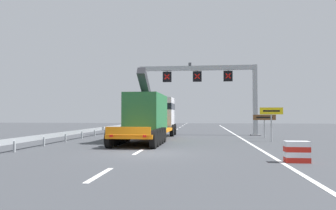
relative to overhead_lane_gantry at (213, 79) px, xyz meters
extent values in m
plane|color=#424449|center=(-4.01, -14.68, -5.56)|extent=(112.00, 112.00, 0.00)
cube|color=silver|center=(-4.57, -20.68, -5.55)|extent=(0.20, 2.60, 0.01)
cube|color=silver|center=(-4.57, -14.22, -5.55)|extent=(0.20, 2.60, 0.01)
cube|color=silver|center=(-4.57, -7.76, -5.55)|extent=(0.20, 2.60, 0.01)
cube|color=silver|center=(-4.57, -1.30, -5.55)|extent=(0.20, 2.60, 0.01)
cube|color=silver|center=(-4.57, 5.17, -5.55)|extent=(0.20, 2.60, 0.01)
cube|color=silver|center=(-4.57, 11.63, -5.55)|extent=(0.20, 2.60, 0.01)
cube|color=silver|center=(-4.57, 18.09, -5.55)|extent=(0.20, 2.60, 0.01)
cube|color=silver|center=(-4.57, 24.56, -5.55)|extent=(0.20, 2.60, 0.01)
cube|color=silver|center=(-4.57, 31.02, -5.55)|extent=(0.20, 2.60, 0.01)
cube|color=silver|center=(-4.57, 37.48, -5.55)|extent=(0.20, 2.60, 0.01)
cube|color=silver|center=(-4.57, 43.94, -5.55)|extent=(0.20, 2.60, 0.01)
cube|color=silver|center=(2.19, -2.68, -5.55)|extent=(0.20, 63.00, 0.01)
cube|color=#9EA0A5|center=(4.02, 0.00, -2.11)|extent=(0.40, 0.40, 6.90)
cube|color=slate|center=(4.02, 0.00, -5.52)|extent=(0.90, 0.90, 0.08)
cube|color=#9EA0A5|center=(-1.59, 0.00, 1.10)|extent=(11.61, 0.44, 0.44)
cube|color=#4C4C51|center=(-2.31, 0.00, 1.50)|extent=(0.28, 0.40, 0.28)
cube|color=black|center=(1.43, 0.00, 0.26)|extent=(0.87, 0.24, 1.04)
cube|color=#9EA0A5|center=(1.43, 0.00, 0.83)|extent=(0.08, 0.08, 0.16)
cube|color=red|center=(1.43, -0.13, 0.26)|extent=(0.54, 0.02, 0.54)
cube|color=red|center=(1.43, -0.13, 0.26)|extent=(0.54, 0.02, 0.54)
cube|color=black|center=(-1.59, 0.00, 0.26)|extent=(0.87, 0.24, 1.04)
cube|color=#9EA0A5|center=(-1.59, 0.00, 0.83)|extent=(0.08, 0.08, 0.16)
cube|color=red|center=(-1.59, -0.13, 0.26)|extent=(0.54, 0.02, 0.54)
cube|color=red|center=(-1.59, -0.13, 0.26)|extent=(0.54, 0.02, 0.54)
cube|color=black|center=(-4.61, 0.00, 0.26)|extent=(0.87, 0.24, 1.04)
cube|color=#9EA0A5|center=(-4.61, 0.00, 0.83)|extent=(0.08, 0.08, 0.16)
cube|color=red|center=(-4.61, -0.13, 0.26)|extent=(0.54, 0.02, 0.54)
cube|color=red|center=(-4.61, -0.13, 0.26)|extent=(0.54, 0.02, 0.54)
cube|color=orange|center=(-5.29, -8.13, -4.83)|extent=(2.95, 10.44, 0.24)
cube|color=orange|center=(-5.37, -13.41, -4.46)|extent=(2.66, 0.12, 0.44)
cylinder|color=black|center=(-6.70, -12.61, -5.01)|extent=(0.34, 1.10, 1.10)
cylinder|color=black|center=(-4.00, -12.65, -5.01)|extent=(0.34, 1.10, 1.10)
cylinder|color=black|center=(-6.69, -11.56, -5.01)|extent=(0.34, 1.10, 1.10)
cylinder|color=black|center=(-3.99, -11.60, -5.01)|extent=(0.34, 1.10, 1.10)
cylinder|color=black|center=(-6.67, -10.51, -5.01)|extent=(0.34, 1.10, 1.10)
cylinder|color=black|center=(-3.97, -10.55, -5.01)|extent=(0.34, 1.10, 1.10)
cylinder|color=black|center=(-6.66, -9.46, -5.01)|extent=(0.34, 1.10, 1.10)
cylinder|color=black|center=(-3.96, -9.50, -5.01)|extent=(0.34, 1.10, 1.10)
cylinder|color=black|center=(-6.64, -8.41, -5.01)|extent=(0.34, 1.10, 1.10)
cylinder|color=black|center=(-3.94, -8.45, -5.01)|extent=(0.34, 1.10, 1.10)
cube|color=silver|center=(-5.19, -1.03, -3.46)|extent=(2.62, 3.24, 3.10)
cube|color=black|center=(-5.19, -1.03, -2.76)|extent=(2.65, 3.26, 0.60)
cylinder|color=black|center=(-6.46, -0.13, -5.01)|extent=(0.36, 1.10, 1.10)
cylinder|color=black|center=(-3.89, -0.17, -5.01)|extent=(0.36, 1.10, 1.10)
cylinder|color=black|center=(-6.49, -2.13, -5.01)|extent=(0.36, 1.10, 1.10)
cylinder|color=black|center=(-3.91, -2.17, -5.01)|extent=(0.36, 1.10, 1.10)
cube|color=#236638|center=(-5.28, -7.73, -3.36)|extent=(2.46, 5.75, 2.70)
cube|color=#2D2D33|center=(-5.30, -8.59, -1.41)|extent=(0.60, 2.95, 2.29)
cube|color=red|center=(-6.35, -13.43, -4.76)|extent=(0.20, 0.06, 0.12)
cube|color=red|center=(-4.39, -13.46, -4.76)|extent=(0.20, 0.06, 0.12)
cylinder|color=#9EA0A5|center=(4.01, -6.97, -4.28)|extent=(0.10, 0.10, 2.55)
cube|color=yellow|center=(4.01, -7.03, -3.26)|extent=(1.68, 0.06, 0.52)
cube|color=black|center=(4.01, -7.06, -3.26)|extent=(1.21, 0.01, 0.12)
cylinder|color=#9EA0A5|center=(4.12, -3.82, -4.55)|extent=(0.10, 0.10, 2.01)
cube|color=brown|center=(4.12, -3.88, -3.77)|extent=(1.88, 0.06, 0.45)
cube|color=black|center=(4.12, -3.92, -3.77)|extent=(1.35, 0.01, 0.12)
cube|color=red|center=(2.83, -17.16, -5.44)|extent=(1.00, 0.50, 0.23)
cube|color=white|center=(2.83, -17.16, -5.22)|extent=(1.00, 0.50, 0.22)
cube|color=red|center=(2.83, -17.16, -4.99)|extent=(1.00, 0.50, 0.23)
cube|color=white|center=(2.83, -17.16, -4.77)|extent=(1.00, 0.50, 0.23)
cube|color=#999EA3|center=(-11.24, 0.56, -4.96)|extent=(0.04, 34.48, 0.32)
cube|color=#999EA3|center=(-11.18, -15.12, -5.26)|extent=(0.10, 0.10, 0.60)
cube|color=#999EA3|center=(-11.18, -11.98, -5.26)|extent=(0.10, 0.10, 0.60)
cube|color=#999EA3|center=(-11.18, -8.85, -5.26)|extent=(0.10, 0.10, 0.60)
cube|color=#999EA3|center=(-11.18, -5.71, -5.26)|extent=(0.10, 0.10, 0.60)
cube|color=#999EA3|center=(-11.18, -2.58, -5.26)|extent=(0.10, 0.10, 0.60)
cube|color=#999EA3|center=(-11.18, 0.56, -5.26)|extent=(0.10, 0.10, 0.60)
cube|color=#999EA3|center=(-11.18, 3.69, -5.26)|extent=(0.10, 0.10, 0.60)
cube|color=#999EA3|center=(-11.18, 6.82, -5.26)|extent=(0.10, 0.10, 0.60)
cube|color=#999EA3|center=(-11.18, 9.96, -5.26)|extent=(0.10, 0.10, 0.60)
cube|color=#999EA3|center=(-11.18, 13.09, -5.26)|extent=(0.10, 0.10, 0.60)
cube|color=#999EA3|center=(-11.18, 16.23, -5.26)|extent=(0.10, 0.10, 0.60)
camera|label=1|loc=(-1.16, -30.76, -3.53)|focal=33.02mm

